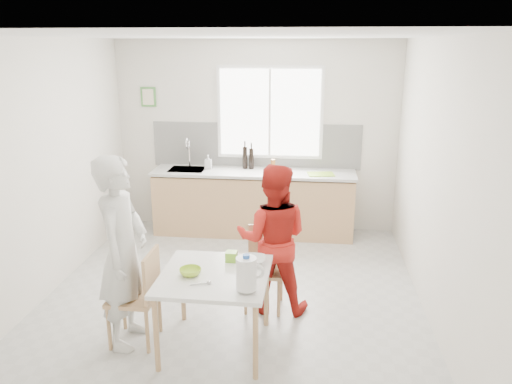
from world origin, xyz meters
TOP-DOWN VIEW (x-y plane):
  - ground at (0.00, 0.00)m, footprint 4.50×4.50m
  - room_shell at (0.00, 0.00)m, footprint 4.50×4.50m
  - window at (0.20, 2.23)m, footprint 1.50×0.06m
  - backsplash at (0.00, 2.24)m, footprint 3.00×0.02m
  - picture_frame at (-1.55, 2.23)m, footprint 0.22×0.03m
  - kitchen_counter at (-0.00, 1.95)m, footprint 2.84×0.64m
  - dining_table at (-0.00, -0.91)m, footprint 0.94×0.94m
  - chair_left at (-0.68, -0.90)m, footprint 0.41×0.41m
  - chair_far at (0.36, -0.10)m, footprint 0.39×0.39m
  - person_white at (-0.81, -0.90)m, footprint 0.42×0.64m
  - person_red at (0.45, -0.17)m, footprint 0.75×0.59m
  - bowl_green at (-0.20, -0.96)m, footprint 0.19×0.19m
  - bowl_white at (0.30, -0.66)m, footprint 0.24×0.24m
  - milk_jug at (0.32, -1.19)m, footprint 0.23×0.17m
  - green_box at (0.10, -0.63)m, footprint 0.10×0.10m
  - spoon at (-0.08, -1.13)m, footprint 0.15×0.06m
  - cutting_board at (0.94, 1.86)m, footprint 0.38×0.30m
  - wine_bottle_a at (-0.14, 2.09)m, footprint 0.07×0.07m
  - wine_bottle_b at (-0.05, 2.09)m, footprint 0.07×0.07m
  - jar_amber at (0.27, 2.01)m, footprint 0.06×0.06m
  - soap_bottle at (-0.66, 2.01)m, footprint 0.09×0.09m

SIDE VIEW (x-z plane):
  - ground at x=0.00m, z-range 0.00..0.00m
  - kitchen_counter at x=0.00m, z-range -0.27..1.10m
  - chair_far at x=0.36m, z-range 0.04..0.88m
  - chair_left at x=-0.68m, z-range 0.04..0.93m
  - dining_table at x=0.00m, z-range 0.28..1.00m
  - spoon at x=-0.08m, z-range 0.72..0.73m
  - bowl_white at x=0.30m, z-range 0.72..0.78m
  - bowl_green at x=-0.20m, z-range 0.72..0.78m
  - green_box at x=0.10m, z-range 0.72..0.81m
  - person_red at x=0.45m, z-range 0.00..1.53m
  - person_white at x=-0.81m, z-range 0.00..1.74m
  - milk_jug at x=0.32m, z-range 0.73..1.02m
  - cutting_board at x=0.94m, z-range 0.92..0.93m
  - jar_amber at x=0.27m, z-range 0.92..1.08m
  - soap_bottle at x=-0.66m, z-range 0.92..1.12m
  - wine_bottle_b at x=-0.05m, z-range 0.92..1.22m
  - wine_bottle_a at x=-0.14m, z-range 0.92..1.24m
  - backsplash at x=0.00m, z-range 0.90..1.55m
  - room_shell at x=0.00m, z-range -0.61..3.89m
  - window at x=0.20m, z-range 1.05..2.35m
  - picture_frame at x=-1.55m, z-range 1.76..2.04m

